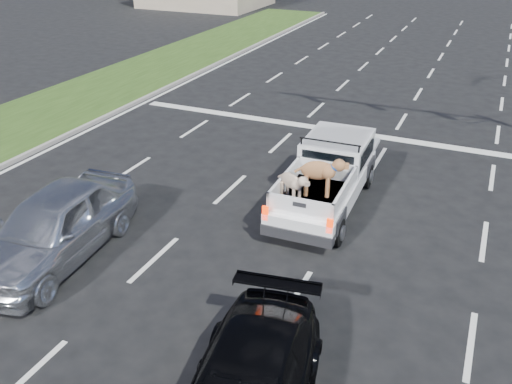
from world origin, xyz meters
TOP-DOWN VIEW (x-y plane):
  - ground at (0.00, 0.00)m, footprint 160.00×160.00m
  - road_markings at (0.00, 6.56)m, footprint 17.75×60.00m
  - grass_median_left at (-11.50, 6.00)m, footprint 5.00×60.00m
  - curb_left at (-9.05, 6.00)m, footprint 0.15×60.00m
  - pickup_truck at (1.06, 4.26)m, footprint 1.99×5.00m
  - silver_sedan at (-3.86, -0.79)m, footprint 2.36×4.99m

SIDE VIEW (x-z plane):
  - ground at x=0.00m, z-range 0.00..0.00m
  - road_markings at x=0.00m, z-range 0.00..0.01m
  - grass_median_left at x=-11.50m, z-range 0.00..0.10m
  - curb_left at x=-9.05m, z-range 0.00..0.14m
  - silver_sedan at x=-3.86m, z-range 0.00..1.65m
  - pickup_truck at x=1.06m, z-range -0.05..1.81m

